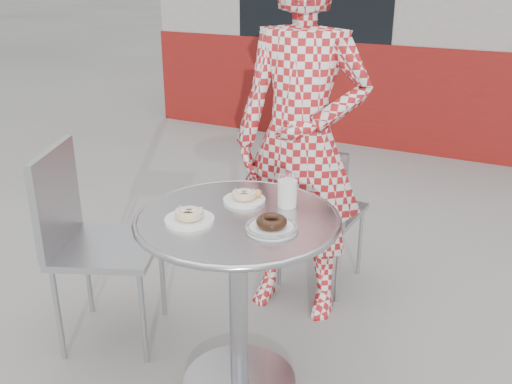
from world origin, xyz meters
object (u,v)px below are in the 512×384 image
at_px(seated_person, 301,143).
at_px(plate_near, 189,217).
at_px(plate_far, 245,197).
at_px(milk_cup, 287,192).
at_px(chair_far, 320,240).
at_px(chair_left, 109,283).
at_px(bistro_table, 238,262).
at_px(plate_checker, 272,226).

relative_size(seated_person, plate_near, 9.64).
height_order(plate_far, milk_cup, milk_cup).
height_order(plate_near, milk_cup, milk_cup).
height_order(chair_far, plate_far, plate_far).
bearing_deg(plate_near, plate_far, 71.22).
xyz_separation_m(chair_far, chair_left, (-0.70, -0.95, 0.03)).
relative_size(plate_far, milk_cup, 1.30).
distance_m(plate_far, milk_cup, 0.18).
bearing_deg(seated_person, plate_near, -102.25).
relative_size(chair_far, milk_cup, 6.44).
relative_size(chair_left, plate_near, 5.10).
distance_m(chair_left, plate_near, 0.81).
bearing_deg(chair_left, bistro_table, -116.43).
height_order(chair_far, plate_checker, plate_checker).
bearing_deg(milk_cup, plate_far, -170.23).
xyz_separation_m(bistro_table, plate_near, (-0.14, -0.12, 0.21)).
distance_m(seated_person, plate_near, 0.84).
xyz_separation_m(bistro_table, plate_checker, (0.17, -0.05, 0.21)).
distance_m(chair_left, plate_checker, 1.04).
height_order(plate_checker, milk_cup, milk_cup).
relative_size(bistro_table, chair_far, 0.95).
distance_m(bistro_table, plate_far, 0.26).
xyz_separation_m(plate_far, plate_near, (-0.09, -0.27, 0.00)).
xyz_separation_m(bistro_table, chair_left, (-0.72, 0.03, -0.31)).
bearing_deg(bistro_table, plate_near, -138.03).
height_order(plate_far, plate_checker, plate_checker).
xyz_separation_m(bistro_table, milk_cup, (0.13, 0.17, 0.26)).
relative_size(chair_far, plate_near, 4.54).
bearing_deg(bistro_table, chair_far, 91.55).
xyz_separation_m(seated_person, plate_far, (-0.00, -0.56, -0.08)).
distance_m(chair_left, plate_far, 0.87).
height_order(bistro_table, chair_left, chair_left).
bearing_deg(chair_far, plate_far, 90.77).
xyz_separation_m(plate_far, plate_checker, (0.21, -0.19, -0.00)).
relative_size(chair_left, seated_person, 0.53).
xyz_separation_m(chair_left, plate_far, (0.68, 0.11, 0.53)).
bearing_deg(milk_cup, chair_far, 100.82).
bearing_deg(chair_far, bistro_table, 93.61).
relative_size(bistro_table, plate_checker, 4.15).
bearing_deg(milk_cup, chair_left, -170.69).
height_order(chair_far, plate_near, plate_near).
xyz_separation_m(chair_left, milk_cup, (0.85, 0.14, 0.57)).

